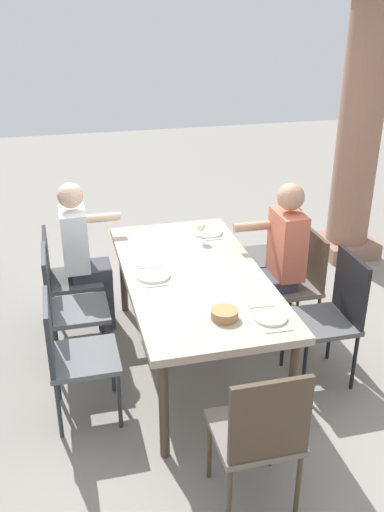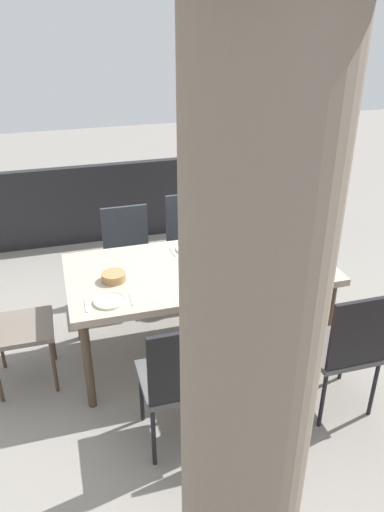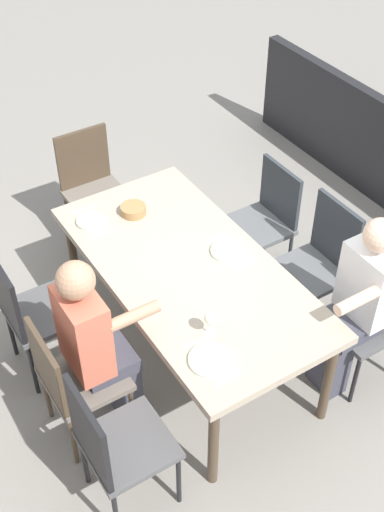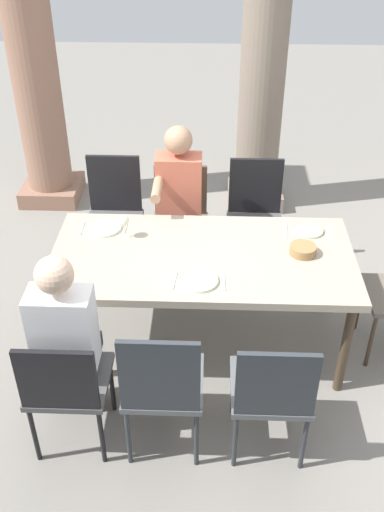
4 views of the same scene
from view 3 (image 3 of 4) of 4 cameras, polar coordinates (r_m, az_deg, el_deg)
name	(u,v)px [view 3 (image 3 of 4)]	position (r m, az deg, el deg)	size (l,w,h in m)	color
ground_plane	(189,349)	(4.64, -0.26, -7.88)	(16.00, 16.00, 0.00)	gray
dining_table	(189,274)	(4.13, -0.28, -1.54)	(1.96, 0.97, 0.76)	tan
chair_west_north	(112,443)	(3.56, -6.80, -15.52)	(0.44, 0.44, 0.96)	#4F4F50
chair_west_south	(374,311)	(4.33, 15.20, -4.55)	(0.44, 0.44, 0.87)	#4F4F50
chair_mid_north	(71,377)	(3.89, -10.28, -10.09)	(0.44, 0.44, 0.89)	#6A6158
chair_mid_south	(320,259)	(4.56, 10.81, -0.24)	(0.44, 0.44, 0.95)	#5B5E61
chair_east_north	(29,308)	(4.26, -13.69, -4.36)	(0.44, 0.44, 0.96)	#4F4F50
chair_east_south	(265,216)	(4.91, 6.26, 3.40)	(0.44, 0.44, 0.89)	#5B5E61
chair_head_east	(92,183)	(5.22, -8.53, 6.13)	(0.44, 0.44, 0.94)	#6A6158
diner_woman_green	(96,342)	(3.78, -8.14, -7.27)	(0.35, 0.49, 1.31)	#3F3F4C
diner_man_white	(358,303)	(4.11, 13.91, -3.88)	(0.35, 0.49, 1.27)	#3F3F4C
plate_0	(211,360)	(3.58, 1.67, -8.81)	(0.25, 0.25, 0.02)	white
wine_glass_0	(211,319)	(3.62, 1.61, -5.36)	(0.08, 0.08, 0.16)	white
fork_0	(228,380)	(3.50, 3.04, -10.46)	(0.02, 0.17, 0.01)	silver
spoon_0	(196,342)	(3.66, 0.36, -7.35)	(0.02, 0.17, 0.01)	silver
plate_1	(229,250)	(4.20, 3.18, 0.48)	(0.24, 0.24, 0.02)	white
fork_1	(243,265)	(4.11, 4.36, -0.75)	(0.02, 0.17, 0.01)	silver
spoon_1	(216,238)	(4.29, 2.04, 1.53)	(0.02, 0.17, 0.01)	silver
plate_2	(92,220)	(4.47, -8.53, 3.01)	(0.21, 0.21, 0.02)	white
fork_2	(102,233)	(4.37, -7.67, 1.92)	(0.02, 0.17, 0.01)	silver
spoon_2	(82,209)	(4.59, -9.33, 3.93)	(0.02, 0.17, 0.01)	silver
bread_basket	(133,210)	(4.50, -5.02, 3.93)	(0.17, 0.17, 0.06)	#9E7547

